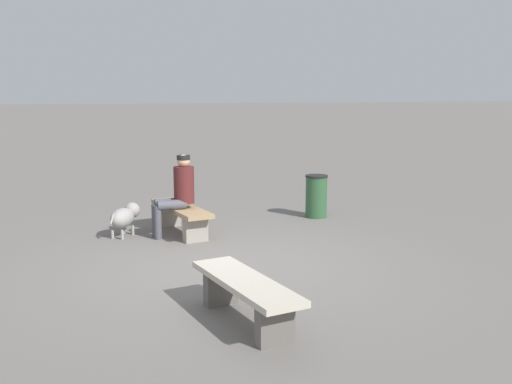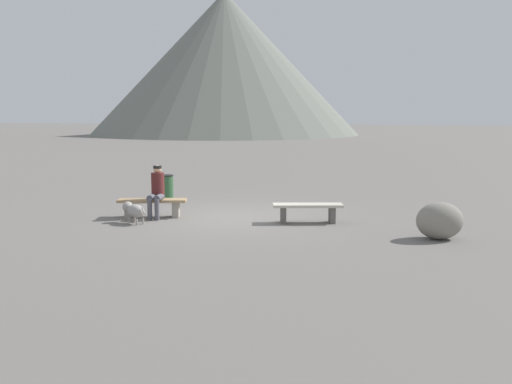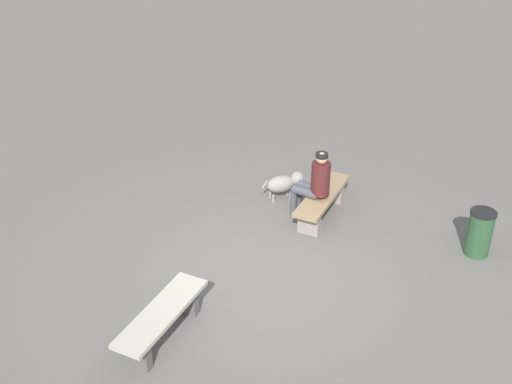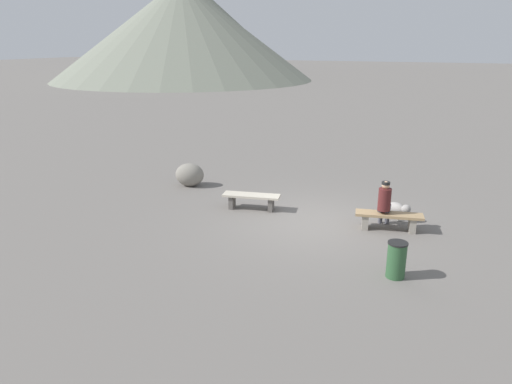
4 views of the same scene
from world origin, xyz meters
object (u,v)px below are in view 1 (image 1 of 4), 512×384
bench_right (181,215)px  seated_person (178,191)px  trash_bin (316,196)px  dog (125,216)px  bench_left (246,292)px

bench_right → seated_person: 0.44m
bench_right → seated_person: size_ratio=1.34×
bench_right → trash_bin: size_ratio=2.25×
bench_right → dog: (0.13, 0.85, 0.00)m
bench_left → dog: bearing=0.6°
trash_bin → seated_person: bearing=103.7°
trash_bin → dog: bearing=95.9°
trash_bin → bench_left: bearing=148.6°
dog → trash_bin: 3.36m
bench_left → bench_right: 3.75m
dog → bench_left: bearing=-134.3°
bench_left → bench_right: bench_right is taller
seated_person → trash_bin: size_ratio=1.68×
bench_left → seated_person: 3.62m
bench_left → dog: 3.95m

